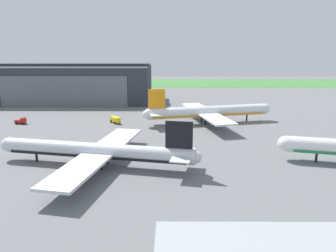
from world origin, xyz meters
name	(u,v)px	position (x,y,z in m)	size (l,w,h in m)	color
ground_plane	(101,160)	(0.00, 0.00, 0.00)	(440.00, 440.00, 0.00)	slate
grass_field_strip	(148,83)	(0.00, 166.34, 0.04)	(440.00, 56.00, 0.08)	#427D3C
maintenance_hangar	(74,83)	(-30.69, 85.93, 8.69)	(74.24, 32.66, 18.31)	#2D333D
airliner_near_left	(98,151)	(0.18, -3.96, 3.49)	(46.77, 42.05, 11.23)	silver
airliner_far_left	(208,112)	(29.68, 38.10, 4.09)	(45.55, 38.17, 12.57)	silver
baggage_tug	(115,120)	(-2.83, 38.27, 1.29)	(4.31, 5.01, 2.27)	yellow
pushback_tractor	(21,121)	(-35.52, 36.93, 1.06)	(3.70, 2.36, 2.20)	#AD1E19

